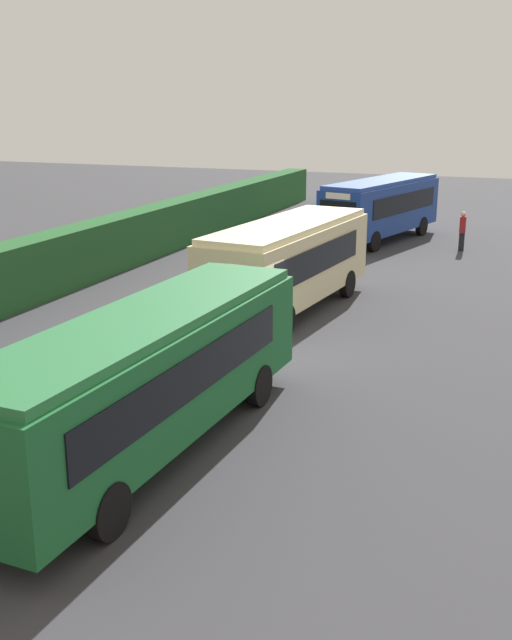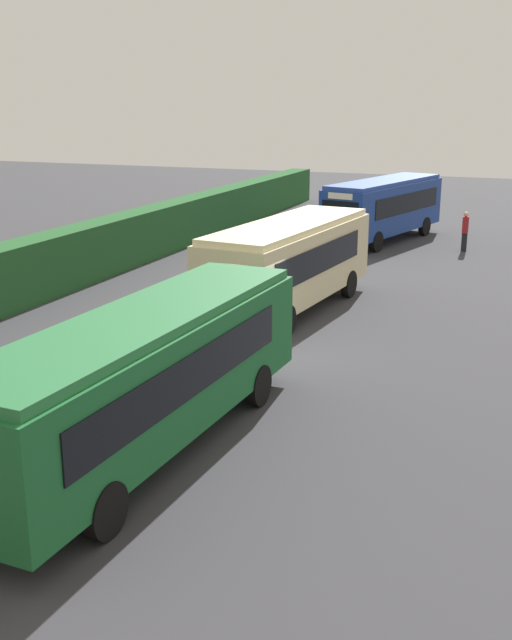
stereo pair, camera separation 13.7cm
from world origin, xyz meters
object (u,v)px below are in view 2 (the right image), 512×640
object	(u,v)px
bus_cream	(289,260)
bus_blue	(384,206)
person_left	(51,371)
traffic_cone	(201,254)
person_right	(465,230)
person_center	(311,227)
bus_green	(147,372)

from	to	relation	value
bus_cream	bus_blue	size ratio (longest dim) A/B	0.97
person_left	traffic_cone	size ratio (longest dim) A/B	3.21
bus_blue	traffic_cone	xyz separation A→B (m)	(-7.78, 6.60, -1.51)
bus_cream	person_right	world-z (taller)	bus_cream
bus_blue	person_left	bearing A→B (deg)	9.01
person_center	bus_blue	bearing A→B (deg)	152.69
bus_blue	person_right	world-z (taller)	bus_blue
person_right	traffic_cone	distance (m)	12.69
bus_cream	bus_green	bearing A→B (deg)	-169.71
bus_blue	person_right	xyz separation A→B (m)	(-1.18, -4.21, -0.81)
person_left	bus_blue	bearing A→B (deg)	31.50
person_center	traffic_cone	distance (m)	6.32
person_left	person_center	bearing A→B (deg)	38.77
bus_green	bus_blue	xyz separation A→B (m)	(25.73, 0.75, 0.09)
bus_blue	person_center	xyz separation A→B (m)	(-2.59, 3.06, -0.87)
bus_green	person_right	size ratio (longest dim) A/B	5.44
bus_blue	traffic_cone	bearing A→B (deg)	-25.98
traffic_cone	person_right	bearing A→B (deg)	-58.61
person_center	person_left	bearing A→B (deg)	24.45
bus_blue	person_center	distance (m)	4.10
bus_blue	bus_cream	bearing A→B (deg)	13.92
bus_blue	person_left	size ratio (longest dim) A/B	4.84
person_left	person_right	bearing A→B (deg)	21.38
bus_green	person_center	world-z (taller)	bus_green
bus_green	person_center	size ratio (longest dim) A/B	5.76
person_center	traffic_cone	bearing A→B (deg)	-11.77
bus_blue	person_center	size ratio (longest dim) A/B	5.22
traffic_cone	bus_cream	bearing A→B (deg)	-135.65
person_left	person_center	xyz separation A→B (m)	(22.20, 0.75, -0.08)
person_left	person_center	distance (m)	22.21
person_left	person_right	distance (m)	24.49
person_center	person_right	xyz separation A→B (m)	(1.41, -7.28, 0.06)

